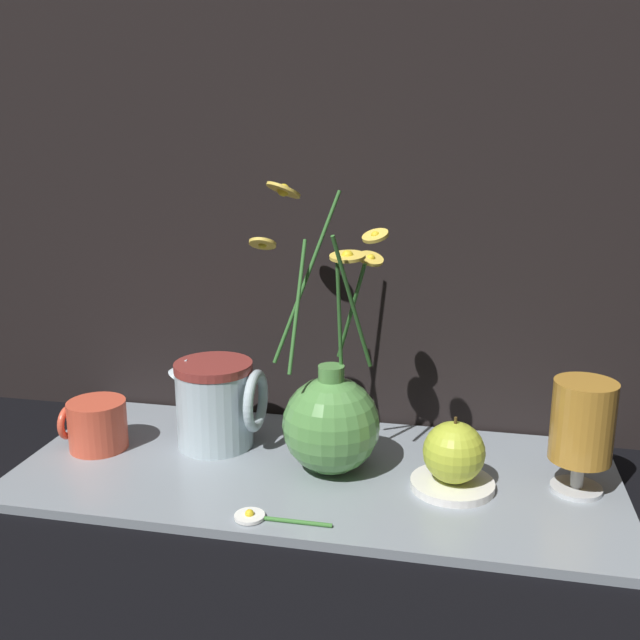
# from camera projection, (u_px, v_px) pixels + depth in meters

# --- Properties ---
(ground_plane) EXTENTS (6.00, 6.00, 0.00)m
(ground_plane) POSITION_uv_depth(u_px,v_px,m) (315.00, 476.00, 0.96)
(ground_plane) COLOR black
(shelf) EXTENTS (0.79, 0.34, 0.01)m
(shelf) POSITION_uv_depth(u_px,v_px,m) (315.00, 472.00, 0.95)
(shelf) COLOR gray
(shelf) RESTS_ON ground_plane
(backdrop_wall) EXTENTS (1.29, 0.02, 1.10)m
(backdrop_wall) POSITION_uv_depth(u_px,v_px,m) (343.00, 56.00, 0.99)
(backdrop_wall) COLOR black
(backdrop_wall) RESTS_ON ground_plane
(vase_with_flowers) EXTENTS (0.19, 0.17, 0.37)m
(vase_with_flowers) POSITION_uv_depth(u_px,v_px,m) (331.00, 419.00, 0.93)
(vase_with_flowers) COLOR #59994C
(vase_with_flowers) RESTS_ON shelf
(yellow_mug) EXTENTS (0.09, 0.08, 0.07)m
(yellow_mug) POSITION_uv_depth(u_px,v_px,m) (95.00, 426.00, 1.00)
(yellow_mug) COLOR #DB5138
(yellow_mug) RESTS_ON shelf
(ceramic_pitcher) EXTENTS (0.13, 0.11, 0.13)m
(ceramic_pitcher) POSITION_uv_depth(u_px,v_px,m) (217.00, 400.00, 1.01)
(ceramic_pitcher) COLOR silver
(ceramic_pitcher) RESTS_ON shelf
(tea_glass) EXTENTS (0.08, 0.08, 0.14)m
(tea_glass) POSITION_uv_depth(u_px,v_px,m) (582.00, 424.00, 0.87)
(tea_glass) COLOR silver
(tea_glass) RESTS_ON shelf
(saucer_plate) EXTENTS (0.11, 0.11, 0.01)m
(saucer_plate) POSITION_uv_depth(u_px,v_px,m) (452.00, 484.00, 0.90)
(saucer_plate) COLOR white
(saucer_plate) RESTS_ON shelf
(orange_fruit) EXTENTS (0.08, 0.08, 0.09)m
(orange_fruit) POSITION_uv_depth(u_px,v_px,m) (454.00, 452.00, 0.89)
(orange_fruit) COLOR #B7C638
(orange_fruit) RESTS_ON saucer_plate
(loose_daisy) EXTENTS (0.12, 0.04, 0.01)m
(loose_daisy) POSITION_uv_depth(u_px,v_px,m) (261.00, 517.00, 0.82)
(loose_daisy) COLOR #3D7A33
(loose_daisy) RESTS_ON shelf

